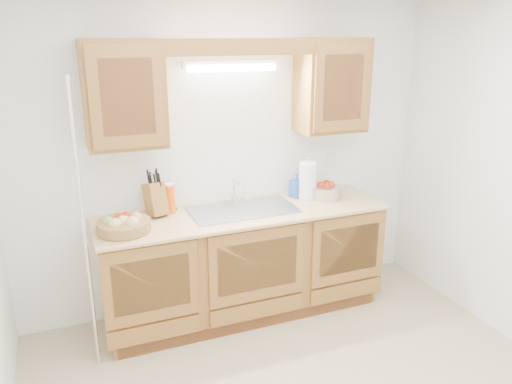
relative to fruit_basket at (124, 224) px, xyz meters
name	(u,v)px	position (x,y,z in m)	size (l,w,h in m)	color
room	(318,219)	(0.93, -1.10, 0.30)	(3.52, 3.50, 2.50)	#BEAD89
base_cabinets	(243,263)	(0.93, 0.10, -0.51)	(2.20, 0.60, 0.86)	olive
countertop	(244,213)	(0.93, 0.08, -0.07)	(2.30, 0.63, 0.04)	tan
upper_cabinet_left	(124,94)	(0.10, 0.23, 0.87)	(0.55, 0.33, 0.75)	olive
upper_cabinet_right	(331,86)	(1.76, 0.23, 0.87)	(0.55, 0.33, 0.75)	olive
valance	(242,47)	(0.93, 0.09, 1.19)	(2.20, 0.05, 0.12)	olive
fluorescent_fixture	(232,66)	(0.93, 0.31, 1.04)	(0.76, 0.08, 0.08)	white
sink	(243,218)	(0.93, 0.10, -0.12)	(0.84, 0.46, 0.36)	#9E9EA3
wire_shelf_pole	(84,232)	(-0.27, -0.17, 0.05)	(0.03, 0.03, 2.00)	silver
outlet_plate	(331,160)	(1.88, 0.39, 0.20)	(0.08, 0.01, 0.12)	white
fruit_basket	(124,224)	(0.00, 0.00, 0.00)	(0.43, 0.43, 0.12)	#9C713F
knife_block	(156,199)	(0.28, 0.25, 0.08)	(0.18, 0.24, 0.37)	olive
orange_canister	(170,198)	(0.39, 0.25, 0.07)	(0.09, 0.09, 0.24)	#F0590D
soap_bottle	(296,185)	(1.47, 0.24, 0.05)	(0.10, 0.10, 0.21)	blue
sponge	(169,208)	(0.39, 0.33, -0.04)	(0.13, 0.08, 0.03)	#CC333F
paper_towel	(308,181)	(1.54, 0.17, 0.10)	(0.19, 0.19, 0.37)	silver
apple_bowl	(325,190)	(1.69, 0.14, 0.01)	(0.34, 0.34, 0.15)	silver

